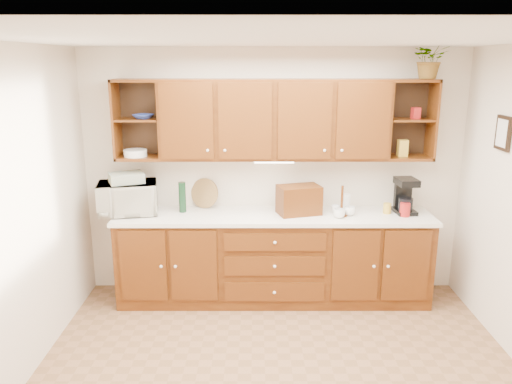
{
  "coord_description": "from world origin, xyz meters",
  "views": [
    {
      "loc": [
        -0.19,
        -3.44,
        2.46
      ],
      "look_at": [
        -0.18,
        1.15,
        1.25
      ],
      "focal_mm": 35.0,
      "sensor_mm": 36.0,
      "label": 1
    }
  ],
  "objects_px": {
    "microwave": "(128,198)",
    "coffee_maker": "(405,196)",
    "bread_box": "(299,200)",
    "potted_plant": "(430,59)"
  },
  "relations": [
    {
      "from": "coffee_maker",
      "to": "potted_plant",
      "type": "height_order",
      "value": "potted_plant"
    },
    {
      "from": "microwave",
      "to": "bread_box",
      "type": "bearing_deg",
      "value": -11.3
    },
    {
      "from": "bread_box",
      "to": "coffee_maker",
      "type": "height_order",
      "value": "coffee_maker"
    },
    {
      "from": "potted_plant",
      "to": "microwave",
      "type": "bearing_deg",
      "value": -179.2
    },
    {
      "from": "potted_plant",
      "to": "coffee_maker",
      "type": "bearing_deg",
      "value": -174.52
    },
    {
      "from": "microwave",
      "to": "bread_box",
      "type": "distance_m",
      "value": 1.75
    },
    {
      "from": "microwave",
      "to": "coffee_maker",
      "type": "xyz_separation_m",
      "value": [
        2.85,
        0.03,
        0.01
      ]
    },
    {
      "from": "bread_box",
      "to": "potted_plant",
      "type": "relative_size",
      "value": 1.11
    },
    {
      "from": "bread_box",
      "to": "coffee_maker",
      "type": "distance_m",
      "value": 1.1
    },
    {
      "from": "microwave",
      "to": "bread_box",
      "type": "relative_size",
      "value": 1.39
    }
  ]
}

